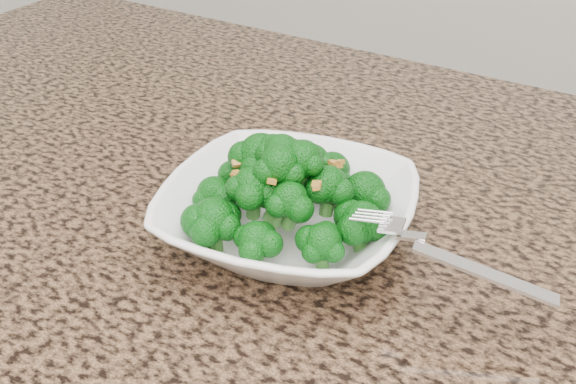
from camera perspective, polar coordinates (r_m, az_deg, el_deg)
The scene contains 5 objects.
granite_counter at distance 0.57m, azimuth 3.44°, elevation -10.58°, with size 1.64×1.04×0.03m, color brown.
bowl at distance 0.62m, azimuth 0.00°, elevation -1.85°, with size 0.22×0.22×0.05m, color white.
broccoli_pile at distance 0.59m, azimuth 0.00°, elevation 3.03°, with size 0.19×0.19×0.07m, color #0A590E, non-canonical shape.
garlic_topping at distance 0.58m, azimuth 0.00°, elevation 6.27°, with size 0.11×0.11×0.01m, color #BD822E, non-canonical shape.
fork at distance 0.55m, azimuth 10.11°, elevation -3.59°, with size 0.18×0.03×0.01m, color silver, non-canonical shape.
Camera 1 is at (0.20, -0.08, 1.27)m, focal length 45.00 mm.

